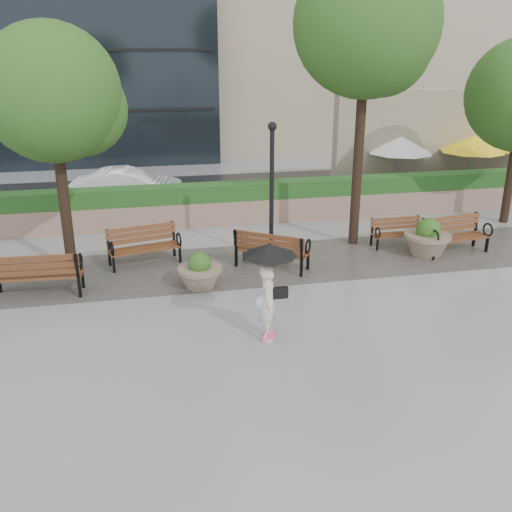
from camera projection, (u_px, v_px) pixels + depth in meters
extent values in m
plane|color=gray|center=(287.00, 311.00, 12.85)|extent=(100.00, 100.00, 0.00)
cube|color=#383330|center=(259.00, 264.00, 15.60)|extent=(28.00, 3.20, 0.01)
cube|color=#8F6F5C|center=(234.00, 211.00, 19.13)|extent=(24.00, 0.80, 0.80)
cube|color=#1A4E1D|center=(234.00, 191.00, 18.90)|extent=(24.00, 0.75, 0.55)
cube|color=tan|center=(452.00, 140.00, 23.13)|extent=(10.00, 0.60, 4.00)
cube|color=#1A4E1D|center=(465.00, 190.00, 21.56)|extent=(8.00, 0.50, 0.90)
cube|color=black|center=(218.00, 193.00, 22.94)|extent=(40.00, 7.00, 0.00)
cube|color=brown|center=(38.00, 275.00, 13.55)|extent=(2.10, 0.73, 0.06)
cube|color=brown|center=(33.00, 266.00, 13.13)|extent=(2.07, 0.25, 0.49)
cube|color=black|center=(39.00, 285.00, 13.60)|extent=(2.10, 0.84, 0.53)
torus|color=black|center=(80.00, 261.00, 13.81)|extent=(0.08, 0.43, 0.43)
cube|color=brown|center=(145.00, 249.00, 15.40)|extent=(2.00, 1.00, 0.05)
cube|color=brown|center=(141.00, 234.00, 15.53)|extent=(1.90, 0.56, 0.45)
cube|color=black|center=(145.00, 256.00, 15.50)|extent=(2.02, 1.10, 0.49)
torus|color=black|center=(112.00, 249.00, 14.81)|extent=(0.14, 0.40, 0.39)
torus|color=black|center=(179.00, 239.00, 15.52)|extent=(0.14, 0.40, 0.39)
cube|color=brown|center=(272.00, 251.00, 15.19)|extent=(1.95, 1.60, 0.05)
cube|color=brown|center=(268.00, 242.00, 14.81)|extent=(1.69, 1.23, 0.46)
cube|color=black|center=(272.00, 259.00, 15.25)|extent=(2.01, 1.69, 0.50)
torus|color=black|center=(308.00, 246.00, 14.95)|extent=(0.27, 0.36, 0.40)
torus|color=black|center=(244.00, 237.00, 15.63)|extent=(0.27, 0.36, 0.40)
cube|color=brown|center=(398.00, 234.00, 16.82)|extent=(1.57, 0.50, 0.04)
cube|color=brown|center=(395.00, 223.00, 16.95)|extent=(1.57, 0.14, 0.37)
cube|color=black|center=(397.00, 240.00, 16.91)|extent=(1.58, 0.59, 0.40)
torus|color=black|center=(378.00, 233.00, 16.47)|extent=(0.05, 0.32, 0.32)
torus|color=black|center=(424.00, 229.00, 16.77)|extent=(0.05, 0.32, 0.32)
cube|color=brown|center=(456.00, 238.00, 16.24)|extent=(2.01, 0.88, 0.05)
cube|color=brown|center=(451.00, 224.00, 16.39)|extent=(1.94, 0.43, 0.46)
cube|color=black|center=(455.00, 245.00, 16.34)|extent=(2.03, 0.98, 0.50)
torus|color=black|center=(434.00, 237.00, 15.70)|extent=(0.11, 0.40, 0.40)
torus|color=black|center=(488.00, 230.00, 16.30)|extent=(0.11, 0.40, 0.40)
cylinder|color=#7F6B56|center=(200.00, 269.00, 13.94)|extent=(1.09, 1.09, 0.09)
sphere|color=#1F4614|center=(200.00, 264.00, 13.89)|extent=(0.56, 0.56, 0.56)
cylinder|color=#7F6B56|center=(428.00, 236.00, 16.07)|extent=(1.31, 1.31, 0.11)
sphere|color=#1F4614|center=(428.00, 230.00, 16.01)|extent=(0.67, 0.67, 0.67)
cylinder|color=black|center=(272.00, 196.00, 15.36)|extent=(0.12, 0.12, 3.61)
cylinder|color=black|center=(271.00, 254.00, 15.94)|extent=(0.28, 0.28, 0.30)
sphere|color=black|center=(272.00, 126.00, 14.71)|extent=(0.24, 0.24, 0.24)
cylinder|color=black|center=(63.00, 192.00, 14.44)|extent=(0.28, 0.28, 4.26)
sphere|color=#1F4614|center=(51.00, 93.00, 13.59)|extent=(3.33, 3.33, 3.33)
sphere|color=#1F4614|center=(80.00, 109.00, 14.13)|extent=(2.33, 2.33, 2.33)
cylinder|color=black|center=(359.00, 148.00, 16.23)|extent=(0.28, 0.28, 5.75)
sphere|color=#1F4614|center=(367.00, 23.00, 15.08)|extent=(3.92, 3.92, 3.92)
sphere|color=#1F4614|center=(382.00, 47.00, 15.67)|extent=(2.74, 2.74, 2.74)
cylinder|color=black|center=(512.00, 165.00, 18.63)|extent=(0.28, 0.28, 3.88)
cylinder|color=black|center=(396.00, 194.00, 22.59)|extent=(0.40, 0.40, 0.10)
cylinder|color=#99999E|center=(399.00, 168.00, 22.23)|extent=(0.06, 0.06, 2.20)
cone|color=white|center=(401.00, 145.00, 21.91)|extent=(2.50, 2.50, 0.60)
cylinder|color=black|center=(466.00, 193.00, 22.83)|extent=(0.40, 0.40, 0.10)
cylinder|color=#99999E|center=(470.00, 167.00, 22.46)|extent=(0.06, 0.06, 2.20)
cone|color=yellow|center=(473.00, 144.00, 22.14)|extent=(2.50, 2.50, 0.60)
cylinder|color=black|center=(509.00, 190.00, 23.35)|extent=(0.40, 0.40, 0.10)
imported|color=white|center=(129.00, 187.00, 21.18)|extent=(4.23, 1.92, 1.35)
imported|color=beige|center=(269.00, 300.00, 11.40)|extent=(0.60, 0.72, 1.69)
cube|color=#F2598C|center=(269.00, 333.00, 11.80)|extent=(0.18, 0.25, 0.08)
cube|color=#F2598C|center=(268.00, 339.00, 11.56)|extent=(0.18, 0.25, 0.08)
cube|color=black|center=(280.00, 293.00, 11.37)|extent=(0.21, 0.33, 0.23)
sphere|color=white|center=(263.00, 302.00, 11.68)|extent=(0.30, 0.30, 0.30)
cylinder|color=black|center=(269.00, 270.00, 11.23)|extent=(0.02, 0.02, 0.90)
cone|color=black|center=(270.00, 250.00, 11.08)|extent=(1.10, 1.10, 0.23)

